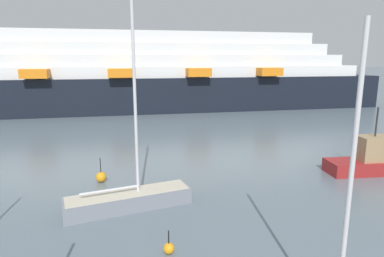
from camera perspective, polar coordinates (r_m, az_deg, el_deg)
sailboat_0 at (r=20.09m, az=-10.82°, el=-11.58°), size 7.47×2.74×11.91m
fishing_boat_2 at (r=28.87m, az=28.24°, el=-4.78°), size 6.56×3.03×5.07m
channel_buoy_0 at (r=15.83m, az=-4.01°, el=-19.83°), size 0.51×0.51×1.12m
channel_buoy_1 at (r=24.62m, az=-15.36°, el=-8.02°), size 0.74×0.74×1.78m
cruise_ship at (r=59.09m, az=-18.12°, el=8.59°), size 102.76×20.90×18.07m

